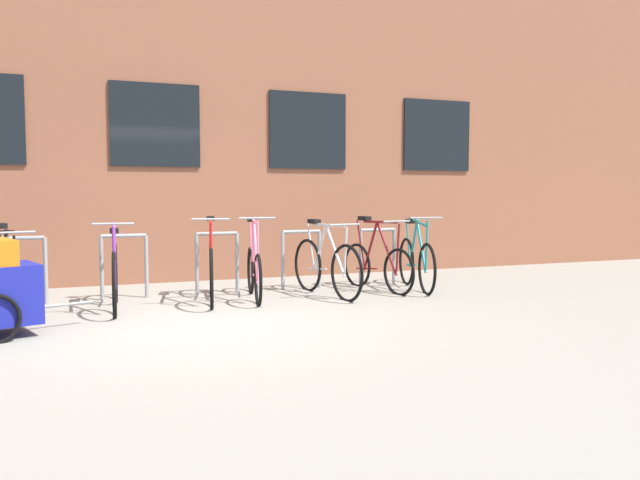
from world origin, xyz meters
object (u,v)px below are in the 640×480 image
(bicycle_red, at_px, (211,270))
(bicycle_black, at_px, (8,280))
(bicycle_pink, at_px, (254,270))
(bicycle_maroon, at_px, (377,264))
(bicycle_teal, at_px, (416,262))
(bicycle_silver, at_px, (326,266))
(bicycle_purple, at_px, (115,275))

(bicycle_red, bearing_deg, bicycle_black, 178.72)
(bicycle_black, distance_m, bicycle_pink, 2.85)
(bicycle_maroon, relative_size, bicycle_black, 0.98)
(bicycle_black, distance_m, bicycle_teal, 5.21)
(bicycle_red, relative_size, bicycle_pink, 1.06)
(bicycle_silver, xyz_separation_m, bicycle_black, (-3.81, 0.13, -0.02))
(bicycle_pink, bearing_deg, bicycle_maroon, 2.35)
(bicycle_red, distance_m, bicycle_black, 2.30)
(bicycle_black, bearing_deg, bicycle_pink, -0.90)
(bicycle_silver, bearing_deg, bicycle_teal, 3.15)
(bicycle_silver, relative_size, bicycle_pink, 1.08)
(bicycle_maroon, xyz_separation_m, bicycle_purple, (-3.49, -0.18, 0.03))
(bicycle_maroon, distance_m, bicycle_teal, 0.58)
(bicycle_black, height_order, bicycle_teal, bicycle_teal)
(bicycle_red, distance_m, bicycle_silver, 1.52)
(bicycle_pink, bearing_deg, bicycle_purple, -176.44)
(bicycle_red, bearing_deg, bicycle_purple, -175.04)
(bicycle_purple, bearing_deg, bicycle_maroon, 2.94)
(bicycle_purple, relative_size, bicycle_black, 1.10)
(bicycle_maroon, bearing_deg, bicycle_teal, -7.92)
(bicycle_red, distance_m, bicycle_purple, 1.16)
(bicycle_maroon, bearing_deg, bicycle_pink, -177.65)
(bicycle_silver, relative_size, bicycle_teal, 1.05)
(bicycle_maroon, height_order, bicycle_pink, bicycle_pink)
(bicycle_black, height_order, bicycle_pink, bicycle_pink)
(bicycle_silver, bearing_deg, bicycle_black, 178.06)
(bicycle_pink, relative_size, bicycle_teal, 0.97)
(bicycle_maroon, xyz_separation_m, bicycle_pink, (-1.78, -0.07, 0.01))
(bicycle_maroon, height_order, bicycle_teal, bicycle_teal)
(bicycle_maroon, relative_size, bicycle_purple, 0.89)
(bicycle_purple, xyz_separation_m, bicycle_pink, (1.71, 0.11, -0.02))
(bicycle_maroon, relative_size, bicycle_pink, 0.99)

